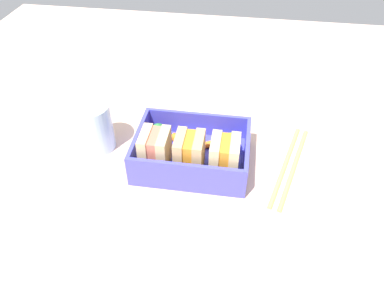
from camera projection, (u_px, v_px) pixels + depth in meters
The scene contains 13 objects.
ground_plane at pixel (192, 167), 59.98cm from camera, with size 120.00×120.00×2.00cm, color beige.
bento_tray at pixel (192, 159), 58.93cm from camera, with size 17.26×12.76×1.20cm, color #4649CF.
bento_rim at pixel (192, 147), 57.20cm from camera, with size 17.26×12.76×4.03cm.
sandwich_left at pixel (224, 157), 54.17cm from camera, with size 4.12×4.93×5.87cm.
sandwich_center_left at pixel (189, 153), 54.76cm from camera, with size 4.12×4.93×5.87cm.
sandwich_center at pixel (155, 150), 55.36cm from camera, with size 4.12×4.93×5.87cm.
strawberry_far_left at pixel (230, 143), 58.37cm from camera, with size 3.12×3.12×3.72cm.
carrot_stick_left at pixel (207, 145), 59.88cm from camera, with size 1.10×1.10×4.39cm, color orange.
carrot_stick_far_left at pixel (184, 144), 59.82cm from camera, with size 1.35×1.35×5.30cm, color orange.
strawberry_left at pixel (158, 133), 60.56cm from camera, with size 2.86×2.86×3.46cm.
chopstick_pair at pixel (290, 165), 58.38cm from camera, with size 6.99×19.26×0.70cm.
drinking_glass at pixel (93, 127), 59.67cm from camera, with size 6.11×6.11×8.03cm, color silver.
folded_napkin at pixel (208, 100), 72.22cm from camera, with size 10.90×8.24×0.40cm, color white.
Camera 1 is at (-6.65, 42.71, 40.69)cm, focal length 35.00 mm.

